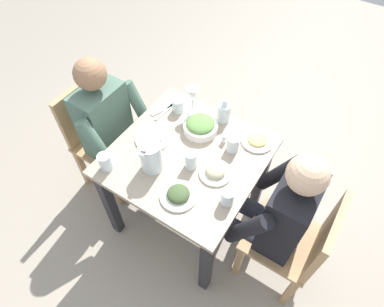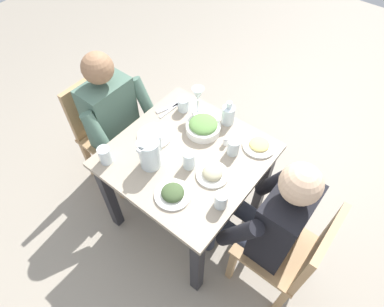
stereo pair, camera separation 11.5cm
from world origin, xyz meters
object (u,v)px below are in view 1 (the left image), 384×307
object	(u,v)px
plate_fries	(257,140)
oil_carafe	(224,113)
chair_far	(98,134)
plate_beans	(215,172)
water_glass_far_right	(191,160)
water_glass_near_right	(178,105)
diner_far	(116,132)
salad_bowl	(201,126)
plate_dolmas	(178,195)
water_glass_by_pitcher	(227,197)
water_pitcher	(151,157)
diner_near	(270,212)
dining_table	(188,168)
salt_shaker	(224,139)
wine_glass	(193,95)
water_glass_far_left	(233,144)
chair_near	(299,242)
water_glass_near_left	(105,162)
plate_yoghurt	(153,137)

from	to	relation	value
plate_fries	oil_carafe	size ratio (longest dim) A/B	1.17
chair_far	plate_beans	size ratio (longest dim) A/B	4.69
water_glass_far_right	water_glass_near_right	bearing A→B (deg)	43.44
diner_far	salad_bowl	bearing A→B (deg)	-66.82
plate_dolmas	water_glass_by_pitcher	world-z (taller)	water_glass_by_pitcher
water_pitcher	oil_carafe	distance (m)	0.56
diner_near	salad_bowl	bearing A→B (deg)	70.06
dining_table	water_glass_far_right	bearing A→B (deg)	-132.65
salt_shaker	plate_beans	bearing A→B (deg)	-162.19
salad_bowl	plate_dolmas	distance (m)	0.48
water_glass_far_right	wine_glass	distance (m)	0.44
salt_shaker	dining_table	bearing A→B (deg)	146.81
plate_dolmas	water_glass_far_left	size ratio (longest dim) A/B	1.95
chair_near	plate_beans	distance (m)	0.62
diner_near	water_glass_far_right	size ratio (longest dim) A/B	10.07
diner_far	plate_dolmas	distance (m)	0.72
water_pitcher	water_glass_near_left	xyz separation A→B (m)	(-0.14, 0.21, -0.04)
plate_yoghurt	water_glass_by_pitcher	xyz separation A→B (m)	(-0.13, -0.58, 0.03)
plate_dolmas	water_glass_by_pitcher	distance (m)	0.25
plate_beans	chair_far	bearing A→B (deg)	89.55
oil_carafe	salt_shaker	world-z (taller)	oil_carafe
plate_yoghurt	plate_fries	xyz separation A→B (m)	(0.32, -0.53, -0.00)
chair_near	water_glass_near_right	size ratio (longest dim) A/B	9.66
salad_bowl	water_glass_far_left	distance (m)	0.24
water_glass_near_right	water_pitcher	bearing A→B (deg)	-163.39
diner_near	water_glass_near_right	world-z (taller)	diner_near
dining_table	plate_yoghurt	bearing A→B (deg)	94.04
plate_fries	water_glass_far_left	world-z (taller)	water_glass_far_left
plate_yoghurt	water_glass_by_pitcher	bearing A→B (deg)	-103.02
chair_near	water_pitcher	size ratio (longest dim) A/B	4.48
chair_far	water_glass_far_right	xyz separation A→B (m)	(-0.04, -0.81, 0.32)
salt_shaker	oil_carafe	bearing A→B (deg)	30.71
plate_beans	plate_fries	world-z (taller)	plate_beans
plate_fries	water_glass_far_right	world-z (taller)	water_glass_far_right
water_glass_by_pitcher	oil_carafe	bearing A→B (deg)	31.20
dining_table	salt_shaker	xyz separation A→B (m)	(0.20, -0.13, 0.16)
salt_shaker	plate_fries	bearing A→B (deg)	-56.80
diner_far	water_pitcher	world-z (taller)	diner_far
water_pitcher	plate_yoghurt	bearing A→B (deg)	37.09
salt_shaker	water_glass_by_pitcher	bearing A→B (deg)	-148.58
water_glass_near_left	water_glass_near_right	bearing A→B (deg)	-7.46
plate_dolmas	water_glass_far_left	xyz separation A→B (m)	(0.43, -0.08, 0.03)
salad_bowl	plate_dolmas	size ratio (longest dim) A/B	1.07
chair_near	water_glass_near_left	bearing A→B (deg)	106.00
water_glass_by_pitcher	water_glass_near_right	xyz separation A→B (m)	(0.42, 0.59, -0.00)
salad_bowl	wine_glass	bearing A→B (deg)	49.28
dining_table	water_glass_by_pitcher	bearing A→B (deg)	-113.69
salad_bowl	diner_near	bearing A→B (deg)	-109.94
dining_table	water_pitcher	size ratio (longest dim) A/B	4.42
water_glass_by_pitcher	water_glass_far_right	xyz separation A→B (m)	(0.09, 0.28, 0.01)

